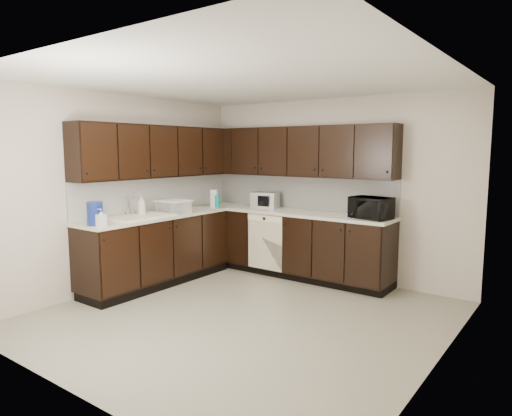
{
  "coord_description": "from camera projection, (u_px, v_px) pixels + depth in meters",
  "views": [
    {
      "loc": [
        2.93,
        -3.76,
        1.8
      ],
      "look_at": [
        -0.27,
        0.6,
        1.1
      ],
      "focal_mm": 32.0,
      "sensor_mm": 36.0,
      "label": 1
    }
  ],
  "objects": [
    {
      "name": "floor",
      "position": [
        243.0,
        316.0,
        4.95
      ],
      "size": [
        4.0,
        4.0,
        0.0
      ],
      "primitive_type": "plane",
      "color": "gray",
      "rests_on": "ground"
    },
    {
      "name": "ceiling",
      "position": [
        242.0,
        80.0,
        4.64
      ],
      "size": [
        4.0,
        4.0,
        0.0
      ],
      "primitive_type": "plane",
      "rotation": [
        3.14,
        0.0,
        0.0
      ],
      "color": "white",
      "rests_on": "wall_back"
    },
    {
      "name": "wall_back",
      "position": [
        330.0,
        189.0,
        6.4
      ],
      "size": [
        4.0,
        0.02,
        2.5
      ],
      "primitive_type": "cube",
      "color": "beige",
      "rests_on": "floor"
    },
    {
      "name": "wall_left",
      "position": [
        122.0,
        192.0,
        5.97
      ],
      "size": [
        0.02,
        4.0,
        2.5
      ],
      "primitive_type": "cube",
      "color": "beige",
      "rests_on": "floor"
    },
    {
      "name": "wall_right",
      "position": [
        441.0,
        219.0,
        3.62
      ],
      "size": [
        0.02,
        4.0,
        2.5
      ],
      "primitive_type": "cube",
      "color": "beige",
      "rests_on": "floor"
    },
    {
      "name": "wall_front",
      "position": [
        68.0,
        228.0,
        3.2
      ],
      "size": [
        4.0,
        0.02,
        2.5
      ],
      "primitive_type": "cube",
      "color": "beige",
      "rests_on": "floor"
    },
    {
      "name": "lower_cabinets",
      "position": [
        235.0,
        249.0,
        6.38
      ],
      "size": [
        3.0,
        2.8,
        0.9
      ],
      "color": "black",
      "rests_on": "floor"
    },
    {
      "name": "countertop",
      "position": [
        234.0,
        213.0,
        6.31
      ],
      "size": [
        3.03,
        2.83,
        0.04
      ],
      "color": "beige",
      "rests_on": "lower_cabinets"
    },
    {
      "name": "backsplash",
      "position": [
        232.0,
        193.0,
        6.57
      ],
      "size": [
        3.0,
        2.8,
        0.48
      ],
      "color": "white",
      "rests_on": "countertop"
    },
    {
      "name": "upper_cabinets",
      "position": [
        233.0,
        152.0,
        6.34
      ],
      "size": [
        3.0,
        2.8,
        0.7
      ],
      "color": "black",
      "rests_on": "wall_back"
    },
    {
      "name": "dishwasher",
      "position": [
        265.0,
        239.0,
        6.42
      ],
      "size": [
        0.58,
        0.04,
        0.78
      ],
      "color": "#F5E8C8",
      "rests_on": "lower_cabinets"
    },
    {
      "name": "sink",
      "position": [
        138.0,
        222.0,
        5.82
      ],
      "size": [
        0.54,
        0.82,
        0.42
      ],
      "color": "#F5E8C8",
      "rests_on": "countertop"
    },
    {
      "name": "microwave",
      "position": [
        371.0,
        208.0,
        5.69
      ],
      "size": [
        0.54,
        0.41,
        0.27
      ],
      "primitive_type": "imported",
      "rotation": [
        0.0,
        0.0,
        -0.17
      ],
      "color": "black",
      "rests_on": "countertop"
    },
    {
      "name": "soap_bottle_a",
      "position": [
        101.0,
        217.0,
        5.13
      ],
      "size": [
        0.1,
        0.1,
        0.2
      ],
      "primitive_type": "imported",
      "rotation": [
        0.0,
        0.0,
        0.06
      ],
      "color": "gray",
      "rests_on": "countertop"
    },
    {
      "name": "soap_bottle_b",
      "position": [
        142.0,
        205.0,
        5.95
      ],
      "size": [
        0.14,
        0.14,
        0.27
      ],
      "primitive_type": "imported",
      "rotation": [
        0.0,
        0.0,
        0.41
      ],
      "color": "gray",
      "rests_on": "countertop"
    },
    {
      "name": "toaster_oven",
      "position": [
        265.0,
        200.0,
        6.75
      ],
      "size": [
        0.43,
        0.36,
        0.23
      ],
      "primitive_type": "cube",
      "rotation": [
        0.0,
        0.0,
        0.23
      ],
      "color": "#AEAFB1",
      "rests_on": "countertop"
    },
    {
      "name": "storage_bin",
      "position": [
        174.0,
        207.0,
        6.23
      ],
      "size": [
        0.49,
        0.41,
        0.16
      ],
      "primitive_type": "cube",
      "rotation": [
        0.0,
        0.0,
        -0.25
      ],
      "color": "white",
      "rests_on": "countertop"
    },
    {
      "name": "blue_pitcher",
      "position": [
        95.0,
        213.0,
        5.19
      ],
      "size": [
        0.22,
        0.22,
        0.27
      ],
      "primitive_type": "cylinder",
      "rotation": [
        0.0,
        0.0,
        0.23
      ],
      "color": "navy",
      "rests_on": "countertop"
    },
    {
      "name": "teal_tumbler",
      "position": [
        217.0,
        201.0,
        6.8
      ],
      "size": [
        0.1,
        0.1,
        0.18
      ],
      "primitive_type": "cylinder",
      "rotation": [
        0.0,
        0.0,
        0.34
      ],
      "color": "#0B7C75",
      "rests_on": "countertop"
    },
    {
      "name": "paper_towel_roll",
      "position": [
        214.0,
        198.0,
        6.84
      ],
      "size": [
        0.14,
        0.14,
        0.26
      ],
      "primitive_type": "cylinder",
      "rotation": [
        0.0,
        0.0,
        -0.17
      ],
      "color": "silver",
      "rests_on": "countertop"
    }
  ]
}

